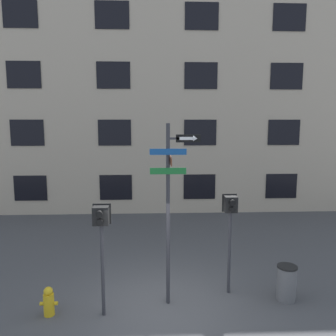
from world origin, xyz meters
The scene contains 7 objects.
ground_plane centered at (0.00, 0.00, 0.00)m, with size 60.00×60.00×0.00m, color #424244.
building_facade centered at (0.00, 8.44, 6.49)m, with size 24.00×0.64×12.98m.
street_sign_pole centered at (0.20, 0.21, 2.59)m, with size 1.16×0.81×4.35m.
pedestrian_signal_left centered at (-1.35, -0.23, 2.05)m, with size 0.41×0.40×2.58m.
pedestrian_signal_right centered at (1.73, 0.63, 2.03)m, with size 0.37×0.40×2.58m.
fire_hydrant centered at (-2.59, -0.19, 0.33)m, with size 0.40×0.24×0.68m.
trash_bin centered at (3.09, 0.24, 0.44)m, with size 0.49×0.49×0.88m.
Camera 1 is at (-0.17, -7.25, 4.38)m, focal length 35.00 mm.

